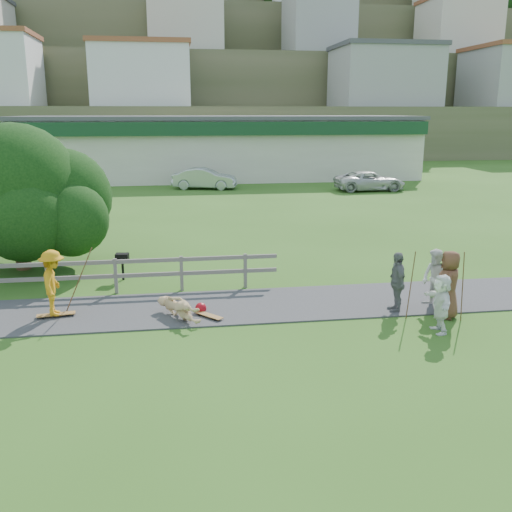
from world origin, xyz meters
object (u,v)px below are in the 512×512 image
Objects in this scene: bbq at (123,267)px; tree at (18,209)px; spectator_b at (397,282)px; spectator_c at (449,284)px; car_silver at (205,179)px; skater_rider at (53,286)px; skater_fallen at (179,308)px; car_white at (370,181)px; spectator_d at (441,303)px; spectator_a at (435,279)px.

tree is at bearing 158.23° from bbq.
spectator_c reaches higher than spectator_b.
tree reaches higher than car_silver.
skater_rider is 1.04× the size of skater_fallen.
skater_fallen is 0.93× the size of spectator_c.
bbq is (-15.62, -20.03, -0.24)m from car_white.
spectator_c is 0.38× the size of car_white.
skater_rider reaches higher than spectator_b.
spectator_c is at bearing -22.48° from bbq.
car_white is 0.70× the size of tree.
spectator_d is 1.68× the size of bbq.
spectator_c is 28.04m from car_silver.
spectator_c is at bearing -38.11° from skater_fallen.
skater_rider is 10.11m from spectator_d.
bbq is (-8.94, 4.18, -0.40)m from spectator_a.
spectator_a is 1.12× the size of spectator_d.
skater_rider is 10.50m from spectator_a.
skater_rider is 26.71m from car_silver.
car_white reaches higher than skater_fallen.
skater_fallen is at bearing -59.76° from bbq.
skater_rider is 1.05× the size of spectator_b.
car_silver is at bearing -16.34° from skater_rider.
skater_fallen is at bearing -76.30° from spectator_c.
bbq is at bearing 141.39° from car_white.
car_white is (13.85, 24.04, 0.37)m from skater_fallen.
tree reaches higher than spectator_b.
spectator_a is 9.88m from bbq.
car_white is 26.44m from tree.
spectator_d is at bearing -47.15° from skater_fallen.
skater_rider is 1.05× the size of spectator_a.
spectator_d is at bearing -14.02° from spectator_c.
car_silver is at bearing 69.58° from tree.
bbq is (-1.77, 4.01, 0.14)m from skater_fallen.
car_white is at bearing -173.83° from spectator_c.
spectator_c is 14.37m from tree.
skater_rider is at bearing -77.08° from spectator_c.
car_white is at bearing 170.89° from spectator_d.
spectator_a is 1.87m from spectator_d.
spectator_b is 1.89× the size of bbq.
skater_fallen is at bearing -104.01° from skater_rider.
spectator_c is (10.49, -1.51, 0.03)m from skater_rider.
skater_fallen is 1.13× the size of spectator_d.
spectator_b reaches higher than spectator_a.
spectator_d is at bearing 163.52° from car_white.
tree is at bearing 101.44° from skater_fallen.
skater_rider reaches higher than skater_fallen.
skater_fallen is 7.27m from spectator_c.
skater_rider is 29.06m from car_white.
spectator_a is at bearing -18.68° from bbq.
skater_rider is 3.78m from bbq.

